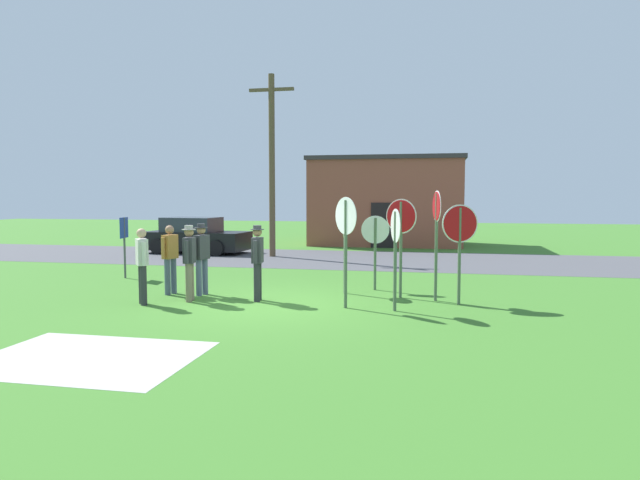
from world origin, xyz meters
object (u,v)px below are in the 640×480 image
object	(u,v)px
stop_sign_rear_left	(460,236)
stop_sign_leaning_right	(345,240)
stop_sign_center_cluster	(436,227)
person_in_teal	(142,262)
stop_sign_low_front	(346,232)
stop_sign_far_back	(375,240)
info_panel_leftmost	(124,236)
utility_pole	(272,162)
person_on_left	(170,256)
stop_sign_rear_right	(401,230)
person_in_blue	(202,255)
person_with_sunhat	(189,258)
parked_car_on_street	(196,237)
stop_sign_nearest	(395,242)
person_holding_notes	(258,258)

from	to	relation	value
stop_sign_rear_left	stop_sign_leaning_right	size ratio (longest dim) A/B	1.11
stop_sign_center_cluster	person_in_teal	size ratio (longest dim) A/B	1.49
stop_sign_rear_left	stop_sign_low_front	bearing A→B (deg)	-159.46
stop_sign_far_back	info_panel_leftmost	distance (m)	7.42
utility_pole	person_in_teal	xyz separation A→B (m)	(-0.01, -10.04, -2.80)
stop_sign_leaning_right	person_on_left	distance (m)	4.30
stop_sign_leaning_right	person_on_left	size ratio (longest dim) A/B	1.18
stop_sign_rear_right	person_on_left	xyz separation A→B (m)	(-5.54, -0.66, -0.66)
stop_sign_center_cluster	stop_sign_low_front	world-z (taller)	stop_sign_center_cluster
info_panel_leftmost	stop_sign_rear_left	bearing A→B (deg)	-12.63
person_in_blue	info_panel_leftmost	bearing A→B (deg)	147.09
person_with_sunhat	info_panel_leftmost	xyz separation A→B (m)	(-3.41, 2.96, 0.25)
person_in_blue	parked_car_on_street	bearing A→B (deg)	115.01
person_on_left	stop_sign_rear_right	bearing A→B (deg)	6.84
stop_sign_far_back	person_on_left	xyz separation A→B (m)	(-4.84, -1.63, -0.34)
stop_sign_rear_right	stop_sign_far_back	bearing A→B (deg)	126.15
stop_sign_rear_left	person_in_teal	xyz separation A→B (m)	(-6.86, -1.42, -0.57)
stop_sign_rear_left	stop_sign_nearest	xyz separation A→B (m)	(-1.34, -1.01, -0.08)
stop_sign_rear_right	stop_sign_low_front	bearing A→B (deg)	-126.50
person_in_teal	stop_sign_rear_left	bearing A→B (deg)	11.67
stop_sign_far_back	person_with_sunhat	distance (m)	4.65
stop_sign_leaning_right	parked_car_on_street	bearing A→B (deg)	132.57
person_holding_notes	info_panel_leftmost	distance (m)	5.58
utility_pole	stop_sign_nearest	bearing A→B (deg)	-60.19
parked_car_on_street	stop_sign_nearest	size ratio (longest dim) A/B	2.07
person_with_sunhat	person_holding_notes	bearing A→B (deg)	12.86
stop_sign_low_front	person_in_blue	bearing A→B (deg)	167.18
info_panel_leftmost	stop_sign_center_cluster	bearing A→B (deg)	-11.39
person_in_teal	info_panel_leftmost	world-z (taller)	info_panel_leftmost
stop_sign_low_front	stop_sign_leaning_right	bearing A→B (deg)	99.46
stop_sign_nearest	person_in_teal	bearing A→B (deg)	-175.72
stop_sign_low_front	person_holding_notes	size ratio (longest dim) A/B	1.37
stop_sign_rear_left	stop_sign_nearest	size ratio (longest dim) A/B	1.04
stop_sign_far_back	person_with_sunhat	xyz separation A→B (m)	(-3.99, -2.37, -0.30)
utility_pole	stop_sign_leaning_right	world-z (taller)	utility_pole
person_in_blue	stop_sign_far_back	bearing A→B (deg)	21.50
person_holding_notes	person_in_teal	world-z (taller)	person_holding_notes
stop_sign_rear_left	stop_sign_rear_right	world-z (taller)	stop_sign_rear_right
stop_sign_nearest	stop_sign_rear_right	world-z (taller)	stop_sign_rear_right
person_with_sunhat	info_panel_leftmost	distance (m)	4.52
person_on_left	stop_sign_rear_left	bearing A→B (deg)	0.87
stop_sign_rear_left	info_panel_leftmost	bearing A→B (deg)	167.37
stop_sign_far_back	stop_sign_low_front	distance (m)	2.47
stop_sign_low_front	info_panel_leftmost	xyz separation A→B (m)	(-7.02, 3.01, -0.41)
person_in_teal	info_panel_leftmost	bearing A→B (deg)	125.88
person_in_blue	info_panel_leftmost	xyz separation A→B (m)	(-3.36, 2.18, 0.25)
utility_pole	stop_sign_low_front	xyz separation A→B (m)	(4.46, -9.52, -2.11)
stop_sign_low_front	person_with_sunhat	size ratio (longest dim) A/B	1.37
utility_pole	stop_sign_center_cluster	world-z (taller)	utility_pole
utility_pole	person_with_sunhat	size ratio (longest dim) A/B	4.11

